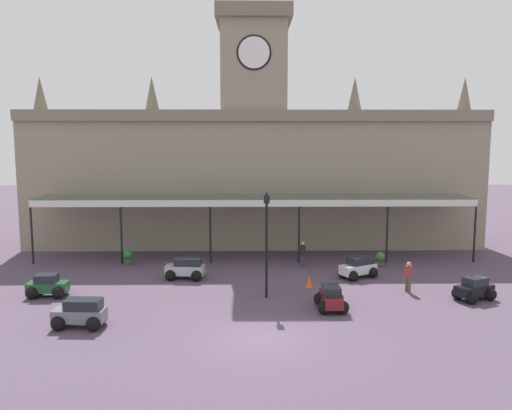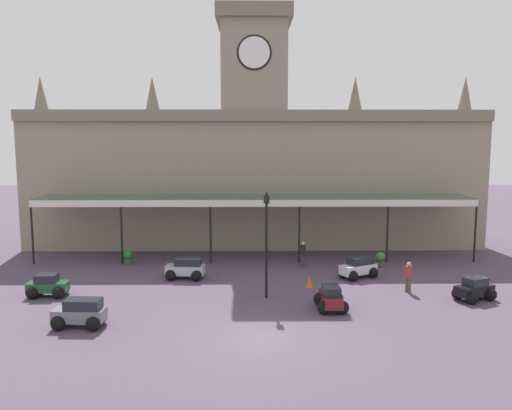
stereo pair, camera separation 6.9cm
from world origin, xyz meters
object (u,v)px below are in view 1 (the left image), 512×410
car_grey_estate (80,315)px  victorian_lamppost (267,234)px  pedestrian_near_entrance (408,276)px  planter_near_kerb (128,257)px  planter_by_canopy (380,259)px  car_green_sedan (48,287)px  traffic_cone (309,282)px  car_black_sedan (474,290)px  pedestrian_beside_cars (303,253)px  car_maroon_sedan (331,299)px  car_white_estate (358,268)px  car_silver_estate (186,270)px

car_grey_estate → victorian_lamppost: 9.73m
pedestrian_near_entrance → planter_near_kerb: (-16.58, 6.30, -0.42)m
car_grey_estate → planter_by_canopy: (15.96, 10.52, -0.07)m
car_green_sedan → planter_by_canopy: (19.10, 6.04, -0.01)m
traffic_cone → car_black_sedan: bearing=-16.4°
car_grey_estate → planter_near_kerb: car_grey_estate is taller
car_green_sedan → pedestrian_beside_cars: (14.07, 5.97, 0.41)m
car_green_sedan → car_black_sedan: bearing=-2.3°
victorian_lamppost → planter_by_canopy: size_ratio=5.79×
car_grey_estate → planter_by_canopy: bearing=33.4°
car_maroon_sedan → pedestrian_near_entrance: bearing=31.1°
car_green_sedan → victorian_lamppost: (11.50, -0.38, 2.90)m
car_green_sedan → car_white_estate: size_ratio=0.86×
planter_near_kerb → car_black_sedan: bearing=-21.5°
pedestrian_beside_cars → victorian_lamppost: size_ratio=0.30×
car_green_sedan → car_grey_estate: bearing=-54.9°
planter_by_canopy → car_green_sedan: bearing=-162.5°
car_green_sedan → car_maroon_sedan: 14.76m
car_white_estate → traffic_cone: size_ratio=4.01×
car_grey_estate → traffic_cone: bearing=29.1°
car_maroon_sedan → car_green_sedan: bearing=171.1°
pedestrian_near_entrance → traffic_cone: size_ratio=2.75×
pedestrian_beside_cars → car_grey_estate: bearing=-136.3°
car_white_estate → victorian_lamppost: (-5.63, -3.78, 2.84)m
car_black_sedan → traffic_cone: (-8.24, 2.43, -0.20)m
planter_by_canopy → planter_near_kerb: size_ratio=1.00×
pedestrian_beside_cars → victorian_lamppost: 7.29m
car_silver_estate → planter_by_canopy: size_ratio=2.41×
planter_near_kerb → car_grey_estate: bearing=-87.4°
planter_near_kerb → car_green_sedan: bearing=-111.2°
victorian_lamppost → car_silver_estate: bearing=141.6°
car_maroon_sedan → planter_near_kerb: bearing=142.7°
pedestrian_beside_cars → car_silver_estate: bearing=-159.7°
car_white_estate → car_maroon_sedan: (-2.55, -5.70, -0.06)m
car_grey_estate → planter_near_kerb: size_ratio=2.39×
victorian_lamppost → car_maroon_sedan: bearing=-31.9°
car_white_estate → planter_by_canopy: size_ratio=2.53×
car_white_estate → traffic_cone: bearing=-149.4°
victorian_lamppost → planter_near_kerb: 11.78m
victorian_lamppost → traffic_cone: (2.47, 1.91, -3.10)m
car_black_sedan → planter_by_canopy: bearing=114.1°
traffic_cone → pedestrian_near_entrance: bearing=-11.2°
car_grey_estate → planter_near_kerb: 11.29m
car_silver_estate → victorian_lamppost: (4.65, -3.69, 2.84)m
car_silver_estate → planter_near_kerb: 5.48m
planter_near_kerb → planter_by_canopy: bearing=-2.7°
planter_by_canopy → car_grey_estate: bearing=-146.6°
car_black_sedan → pedestrian_beside_cars: size_ratio=1.34×
car_black_sedan → planter_by_canopy: car_black_sedan is taller
planter_by_canopy → planter_near_kerb: 16.49m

